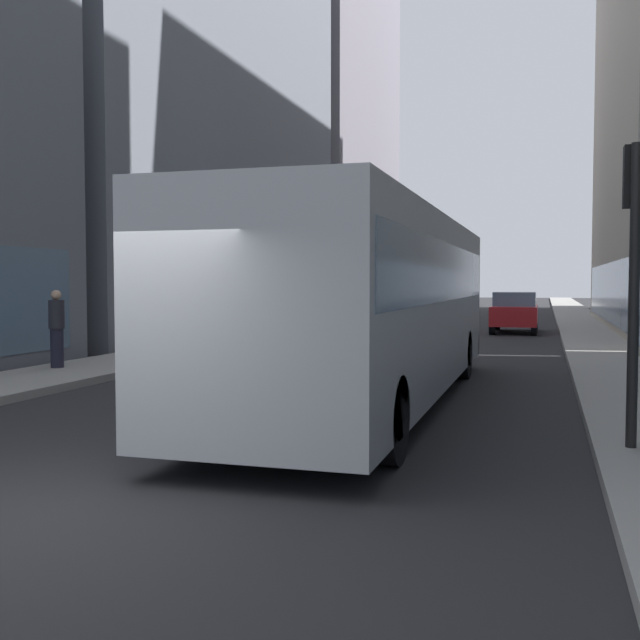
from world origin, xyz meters
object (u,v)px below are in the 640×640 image
car_black_suv (443,305)px  transit_bus (372,296)px  car_red_coupe (515,312)px  car_blue_hatchback (369,321)px  car_grey_wagon (441,300)px  traffic_light_near (634,244)px  pedestrian_in_coat (57,328)px  dalmatian_dog (171,400)px

car_black_suv → transit_bus: bearing=-85.0°
car_black_suv → car_red_coupe: size_ratio=1.13×
car_black_suv → car_red_coupe: bearing=-65.4°
car_blue_hatchback → transit_bus: bearing=-76.7°
transit_bus → car_blue_hatchback: bearing=103.3°
car_black_suv → car_grey_wagon: same height
car_grey_wagon → traffic_light_near: size_ratio=1.29×
pedestrian_in_coat → traffic_light_near: bearing=-23.4°
transit_bus → pedestrian_in_coat: 7.65m
transit_bus → car_grey_wagon: size_ratio=2.64×
dalmatian_dog → traffic_light_near: (5.50, 0.56, 1.92)m
car_black_suv → traffic_light_near: traffic_light_near is taller
car_blue_hatchback → traffic_light_near: traffic_light_near is taller
car_red_coupe → traffic_light_near: (2.10, -21.68, 1.62)m
car_grey_wagon → pedestrian_in_coat: 36.92m
car_blue_hatchback → traffic_light_near: bearing=-65.3°
car_black_suv → dalmatian_dog: size_ratio=4.71×
dalmatian_dog → pedestrian_in_coat: bearing=136.3°
car_blue_hatchback → traffic_light_near: 14.68m
dalmatian_dog → car_grey_wagon: bearing=93.0°
dalmatian_dog → traffic_light_near: bearing=5.8°
car_blue_hatchback → dalmatian_dog: (0.60, -13.82, -0.31)m
car_grey_wagon → pedestrian_in_coat: pedestrian_in_coat is taller
car_black_suv → car_red_coupe: same height
transit_bus → car_blue_hatchback: transit_bus is taller
car_black_suv → car_grey_wagon: bearing=98.2°
car_red_coupe → car_grey_wagon: (-5.60, 19.88, 0.00)m
car_blue_hatchback → car_grey_wagon: bearing=93.2°
pedestrian_in_coat → transit_bus: bearing=-13.1°
transit_bus → car_grey_wagon: transit_bus is taller
transit_bus → car_blue_hatchback: (-2.40, 10.19, -0.95)m
car_red_coupe → pedestrian_in_coat: bearing=-118.1°
pedestrian_in_coat → car_blue_hatchback: bearing=59.3°
car_blue_hatchback → pedestrian_in_coat: size_ratio=2.77×
car_black_suv → car_blue_hatchback: size_ratio=0.97×
car_red_coupe → traffic_light_near: bearing=-84.5°
transit_bus → pedestrian_in_coat: (-7.41, 1.73, -0.77)m
car_black_suv → dalmatian_dog: car_black_suv is taller
car_red_coupe → car_grey_wagon: 20.66m
car_blue_hatchback → car_red_coupe: bearing=64.6°
car_blue_hatchback → car_grey_wagon: size_ratio=1.07×
dalmatian_dog → car_black_suv: bearing=91.1°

